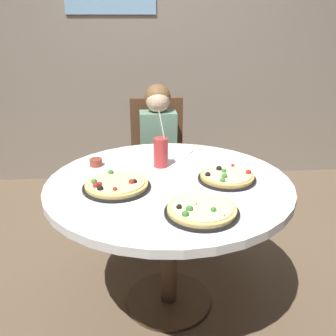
{
  "coord_description": "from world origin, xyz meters",
  "views": [
    {
      "loc": [
        -0.15,
        -1.75,
        1.51
      ],
      "look_at": [
        0.0,
        0.05,
        0.8
      ],
      "focal_mm": 40.9,
      "sensor_mm": 36.0,
      "label": 1
    }
  ],
  "objects_px": {
    "pizza_cheese": "(202,210)",
    "pizza_pepperoni": "(227,177)",
    "diner_child": "(159,169)",
    "sauce_bowl": "(96,162)",
    "soda_cup": "(161,152)",
    "pizza_veggie": "(116,185)",
    "plate_small": "(178,150)",
    "dining_table": "(169,198)",
    "chair_wooden": "(157,155)"
  },
  "relations": [
    {
      "from": "pizza_cheese",
      "to": "pizza_pepperoni",
      "type": "bearing_deg",
      "value": 61.52
    },
    {
      "from": "diner_child",
      "to": "sauce_bowl",
      "type": "distance_m",
      "value": 0.76
    },
    {
      "from": "diner_child",
      "to": "soda_cup",
      "type": "distance_m",
      "value": 0.71
    },
    {
      "from": "soda_cup",
      "to": "pizza_veggie",
      "type": "bearing_deg",
      "value": -130.26
    },
    {
      "from": "pizza_pepperoni",
      "to": "plate_small",
      "type": "relative_size",
      "value": 1.62
    },
    {
      "from": "sauce_bowl",
      "to": "pizza_veggie",
      "type": "bearing_deg",
      "value": -68.25
    },
    {
      "from": "pizza_cheese",
      "to": "plate_small",
      "type": "distance_m",
      "value": 0.81
    },
    {
      "from": "sauce_bowl",
      "to": "soda_cup",
      "type": "bearing_deg",
      "value": -5.83
    },
    {
      "from": "plate_small",
      "to": "pizza_pepperoni",
      "type": "bearing_deg",
      "value": -67.13
    },
    {
      "from": "dining_table",
      "to": "pizza_veggie",
      "type": "bearing_deg",
      "value": -165.45
    },
    {
      "from": "dining_table",
      "to": "pizza_pepperoni",
      "type": "height_order",
      "value": "pizza_pepperoni"
    },
    {
      "from": "soda_cup",
      "to": "sauce_bowl",
      "type": "xyz_separation_m",
      "value": [
        -0.36,
        0.04,
        -0.06
      ]
    },
    {
      "from": "pizza_veggie",
      "to": "sauce_bowl",
      "type": "relative_size",
      "value": 4.67
    },
    {
      "from": "dining_table",
      "to": "soda_cup",
      "type": "bearing_deg",
      "value": 97.1
    },
    {
      "from": "soda_cup",
      "to": "plate_small",
      "type": "height_order",
      "value": "soda_cup"
    },
    {
      "from": "diner_child",
      "to": "pizza_pepperoni",
      "type": "distance_m",
      "value": 0.94
    },
    {
      "from": "pizza_veggie",
      "to": "sauce_bowl",
      "type": "bearing_deg",
      "value": 111.75
    },
    {
      "from": "dining_table",
      "to": "pizza_veggie",
      "type": "height_order",
      "value": "pizza_veggie"
    },
    {
      "from": "soda_cup",
      "to": "plate_small",
      "type": "bearing_deg",
      "value": 64.02
    },
    {
      "from": "pizza_pepperoni",
      "to": "plate_small",
      "type": "bearing_deg",
      "value": 112.87
    },
    {
      "from": "pizza_veggie",
      "to": "pizza_pepperoni",
      "type": "xyz_separation_m",
      "value": [
        0.55,
        0.05,
        0.0
      ]
    },
    {
      "from": "pizza_cheese",
      "to": "sauce_bowl",
      "type": "bearing_deg",
      "value": 129.24
    },
    {
      "from": "sauce_bowl",
      "to": "pizza_cheese",
      "type": "bearing_deg",
      "value": -50.76
    },
    {
      "from": "dining_table",
      "to": "plate_small",
      "type": "height_order",
      "value": "plate_small"
    },
    {
      "from": "plate_small",
      "to": "dining_table",
      "type": "bearing_deg",
      "value": -101.78
    },
    {
      "from": "chair_wooden",
      "to": "soda_cup",
      "type": "relative_size",
      "value": 3.1
    },
    {
      "from": "pizza_cheese",
      "to": "pizza_pepperoni",
      "type": "relative_size",
      "value": 1.08
    },
    {
      "from": "chair_wooden",
      "to": "pizza_veggie",
      "type": "xyz_separation_m",
      "value": [
        -0.26,
        -1.08,
        0.24
      ]
    },
    {
      "from": "chair_wooden",
      "to": "pizza_cheese",
      "type": "height_order",
      "value": "chair_wooden"
    },
    {
      "from": "sauce_bowl",
      "to": "plate_small",
      "type": "distance_m",
      "value": 0.52
    },
    {
      "from": "dining_table",
      "to": "plate_small",
      "type": "relative_size",
      "value": 6.81
    },
    {
      "from": "diner_child",
      "to": "pizza_pepperoni",
      "type": "height_order",
      "value": "diner_child"
    },
    {
      "from": "dining_table",
      "to": "sauce_bowl",
      "type": "height_order",
      "value": "sauce_bowl"
    },
    {
      "from": "dining_table",
      "to": "pizza_pepperoni",
      "type": "bearing_deg",
      "value": -2.46
    },
    {
      "from": "dining_table",
      "to": "chair_wooden",
      "type": "distance_m",
      "value": 1.02
    },
    {
      "from": "diner_child",
      "to": "pizza_veggie",
      "type": "xyz_separation_m",
      "value": [
        -0.26,
        -0.9,
        0.28
      ]
    },
    {
      "from": "diner_child",
      "to": "plate_small",
      "type": "xyz_separation_m",
      "value": [
        0.09,
        -0.38,
        0.27
      ]
    },
    {
      "from": "diner_child",
      "to": "plate_small",
      "type": "distance_m",
      "value": 0.47
    },
    {
      "from": "pizza_cheese",
      "to": "chair_wooden",
      "type": "bearing_deg",
      "value": 94.49
    },
    {
      "from": "pizza_pepperoni",
      "to": "chair_wooden",
      "type": "bearing_deg",
      "value": 105.9
    },
    {
      "from": "pizza_pepperoni",
      "to": "sauce_bowl",
      "type": "distance_m",
      "value": 0.72
    },
    {
      "from": "chair_wooden",
      "to": "pizza_cheese",
      "type": "distance_m",
      "value": 1.39
    },
    {
      "from": "dining_table",
      "to": "soda_cup",
      "type": "xyz_separation_m",
      "value": [
        -0.03,
        0.21,
        0.18
      ]
    },
    {
      "from": "chair_wooden",
      "to": "plate_small",
      "type": "height_order",
      "value": "chair_wooden"
    },
    {
      "from": "pizza_cheese",
      "to": "soda_cup",
      "type": "relative_size",
      "value": 1.03
    },
    {
      "from": "plate_small",
      "to": "diner_child",
      "type": "bearing_deg",
      "value": 103.95
    },
    {
      "from": "pizza_cheese",
      "to": "sauce_bowl",
      "type": "height_order",
      "value": "pizza_cheese"
    },
    {
      "from": "dining_table",
      "to": "sauce_bowl",
      "type": "xyz_separation_m",
      "value": [
        -0.38,
        0.24,
        0.12
      ]
    },
    {
      "from": "dining_table",
      "to": "chair_wooden",
      "type": "height_order",
      "value": "chair_wooden"
    },
    {
      "from": "pizza_pepperoni",
      "to": "plate_small",
      "type": "xyz_separation_m",
      "value": [
        -0.2,
        0.47,
        -0.01
      ]
    }
  ]
}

